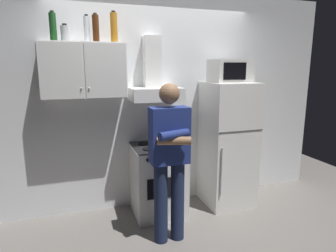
{
  "coord_description": "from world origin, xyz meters",
  "views": [
    {
      "loc": [
        -0.96,
        -2.97,
        1.79
      ],
      "look_at": [
        0.0,
        0.0,
        1.15
      ],
      "focal_mm": 30.94,
      "sensor_mm": 36.0,
      "label": 1
    }
  ],
  "objects": [
    {
      "name": "stove_oven",
      "position": [
        -0.05,
        0.25,
        0.43
      ],
      "size": [
        0.6,
        0.62,
        0.87
      ],
      "color": "white",
      "rests_on": "ground_plane"
    },
    {
      "name": "back_wall_tiled",
      "position": [
        0.0,
        0.6,
        1.35
      ],
      "size": [
        4.8,
        0.1,
        2.7
      ],
      "primitive_type": "cube",
      "color": "white",
      "rests_on": "ground_plane"
    },
    {
      "name": "person_standing",
      "position": [
        -0.1,
        -0.36,
        0.9
      ],
      "size": [
        0.38,
        0.33,
        1.64
      ],
      "color": "#192342",
      "rests_on": "ground_plane"
    },
    {
      "name": "bottle_wine_green",
      "position": [
        -1.13,
        0.36,
        2.19
      ],
      "size": [
        0.07,
        0.07,
        0.3
      ],
      "color": "#19471E",
      "rests_on": "upper_cabinet"
    },
    {
      "name": "upper_cabinet",
      "position": [
        -0.85,
        0.37,
        1.75
      ],
      "size": [
        0.9,
        0.37,
        0.6
      ],
      "color": "silver"
    },
    {
      "name": "bottle_liquor_amber",
      "position": [
        -0.5,
        0.36,
        2.21
      ],
      "size": [
        0.08,
        0.08,
        0.33
      ],
      "color": "#B7721E",
      "rests_on": "upper_cabinet"
    },
    {
      "name": "bottle_canister_steel",
      "position": [
        -1.02,
        0.39,
        2.14
      ],
      "size": [
        0.09,
        0.09,
        0.18
      ],
      "color": "#B2B5BA",
      "rests_on": "upper_cabinet"
    },
    {
      "name": "refrigerator",
      "position": [
        0.9,
        0.25,
        0.8
      ],
      "size": [
        0.6,
        0.62,
        1.6
      ],
      "color": "white",
      "rests_on": "ground_plane"
    },
    {
      "name": "bottle_vodka_clear",
      "position": [
        -0.79,
        0.4,
        2.19
      ],
      "size": [
        0.07,
        0.07,
        0.29
      ],
      "color": "silver",
      "rests_on": "upper_cabinet"
    },
    {
      "name": "bottle_rum_dark",
      "position": [
        -0.7,
        0.36,
        2.19
      ],
      "size": [
        0.07,
        0.07,
        0.3
      ],
      "color": "#47230F",
      "rests_on": "upper_cabinet"
    },
    {
      "name": "ground_plane",
      "position": [
        0.0,
        0.0,
        0.0
      ],
      "size": [
        7.0,
        7.0,
        0.0
      ],
      "primitive_type": "plane",
      "color": "slate"
    },
    {
      "name": "range_hood",
      "position": [
        -0.05,
        0.38,
        1.6
      ],
      "size": [
        0.6,
        0.44,
        0.75
      ],
      "color": "white"
    },
    {
      "name": "microwave",
      "position": [
        0.9,
        0.27,
        1.74
      ],
      "size": [
        0.48,
        0.37,
        0.28
      ],
      "color": "silver",
      "rests_on": "refrigerator"
    }
  ]
}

